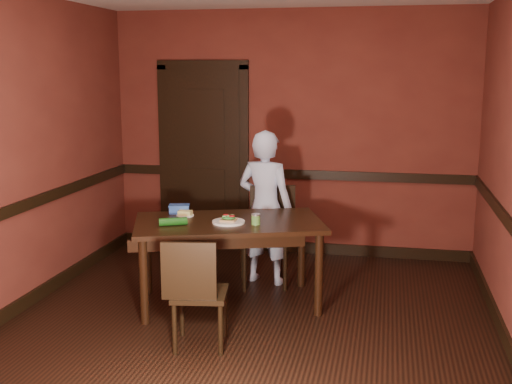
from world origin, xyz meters
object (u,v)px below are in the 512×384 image
at_px(chair_near, 200,292).
at_px(cheese_saucer, 185,214).
at_px(sauce_jar, 256,219).
at_px(dining_table, 229,262).
at_px(sandwich_plate, 229,221).
at_px(food_tub, 179,209).
at_px(chair_far, 263,237).
at_px(person, 265,207).

xyz_separation_m(chair_near, cheese_saucer, (-0.43, 1.01, 0.35)).
xyz_separation_m(chair_near, sauce_jar, (0.25, 0.82, 0.38)).
relative_size(dining_table, sandwich_plate, 5.73).
relative_size(chair_near, food_tub, 3.99).
height_order(dining_table, chair_far, chair_far).
bearing_deg(chair_far, sauce_jar, -100.44).
relative_size(sandwich_plate, sauce_jar, 3.04).
bearing_deg(food_tub, sandwich_plate, -41.98).
distance_m(chair_far, person, 0.29).
xyz_separation_m(sauce_jar, cheese_saucer, (-0.69, 0.19, -0.03)).
relative_size(chair_far, sauce_jar, 10.22).
height_order(person, sandwich_plate, person).
bearing_deg(chair_far, food_tub, -169.73).
bearing_deg(dining_table, sauce_jar, -36.63).
bearing_deg(chair_near, sandwich_plate, -99.84).
bearing_deg(person, sauce_jar, 106.02).
bearing_deg(sauce_jar, dining_table, 162.36).
distance_m(person, cheese_saucer, 0.83).
xyz_separation_m(cheese_saucer, food_tub, (-0.09, 0.10, 0.02)).
height_order(chair_near, sandwich_plate, chair_near).
xyz_separation_m(chair_near, person, (0.19, 1.56, 0.32)).
bearing_deg(dining_table, chair_far, 51.20).
xyz_separation_m(person, cheese_saucer, (-0.63, -0.55, 0.03)).
relative_size(dining_table, food_tub, 7.56).
height_order(chair_near, sauce_jar, chair_near).
relative_size(person, food_tub, 6.99).
xyz_separation_m(sauce_jar, food_tub, (-0.78, 0.28, -0.01)).
xyz_separation_m(dining_table, chair_near, (0.01, -0.90, 0.05)).
relative_size(sauce_jar, cheese_saucer, 0.58).
xyz_separation_m(person, sandwich_plate, (-0.18, -0.73, 0.03)).
relative_size(person, sandwich_plate, 5.30).
xyz_separation_m(chair_far, cheese_saucer, (-0.63, -0.45, 0.30)).
height_order(cheese_saucer, food_tub, food_tub).
distance_m(chair_near, cheese_saucer, 1.15).
distance_m(chair_near, sandwich_plate, 0.90).
distance_m(person, sauce_jar, 0.74).
xyz_separation_m(chair_near, sandwich_plate, (0.01, 0.83, 0.35)).
height_order(dining_table, cheese_saucer, cheese_saucer).
xyz_separation_m(chair_near, food_tub, (-0.52, 1.10, 0.37)).
relative_size(chair_far, cheese_saucer, 5.98).
distance_m(dining_table, cheese_saucer, 0.59).
bearing_deg(cheese_saucer, person, 41.13).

